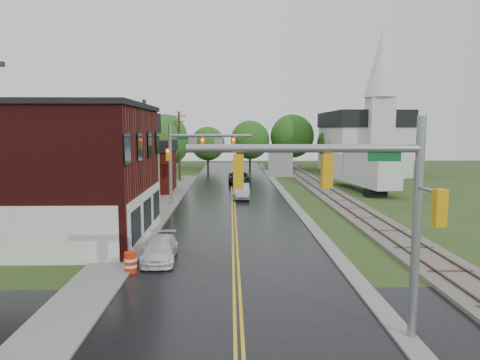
{
  "coord_description": "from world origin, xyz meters",
  "views": [
    {
      "loc": [
        -0.26,
        -11.04,
        6.8
      ],
      "look_at": [
        0.36,
        16.42,
        3.5
      ],
      "focal_mm": 32.0,
      "sensor_mm": 36.0,
      "label": 1
    }
  ],
  "objects_px": {
    "traffic_signal_near": "(351,188)",
    "pickup_white": "(160,249)",
    "utility_pole_c": "(179,145)",
    "construction_barrel": "(131,263)",
    "tree_left_c": "(116,148)",
    "semi_trailer": "(362,170)",
    "sedan_silver": "(241,191)",
    "church": "(364,135)",
    "utility_pole_b": "(146,156)",
    "brick_building": "(29,173)",
    "suv_dark": "(239,178)",
    "tree_left_e": "(166,144)",
    "tree_left_b": "(53,140)",
    "traffic_signal_far": "(194,149)"
  },
  "relations": [
    {
      "from": "church",
      "to": "utility_pole_b",
      "type": "xyz_separation_m",
      "value": [
        -26.8,
        -31.74,
        -1.11
      ]
    },
    {
      "from": "sedan_silver",
      "to": "construction_barrel",
      "type": "relative_size",
      "value": 4.39
    },
    {
      "from": "traffic_signal_far",
      "to": "suv_dark",
      "type": "bearing_deg",
      "value": 73.36
    },
    {
      "from": "brick_building",
      "to": "tree_left_b",
      "type": "distance_m",
      "value": 17.8
    },
    {
      "from": "utility_pole_b",
      "to": "tree_left_b",
      "type": "xyz_separation_m",
      "value": [
        -11.05,
        9.9,
        1.0
      ]
    },
    {
      "from": "brick_building",
      "to": "semi_trailer",
      "type": "height_order",
      "value": "brick_building"
    },
    {
      "from": "tree_left_e",
      "to": "suv_dark",
      "type": "height_order",
      "value": "tree_left_e"
    },
    {
      "from": "traffic_signal_near",
      "to": "pickup_white",
      "type": "distance_m",
      "value": 12.16
    },
    {
      "from": "semi_trailer",
      "to": "traffic_signal_near",
      "type": "bearing_deg",
      "value": -107.82
    },
    {
      "from": "tree_left_c",
      "to": "brick_building",
      "type": "bearing_deg",
      "value": -86.86
    },
    {
      "from": "suv_dark",
      "to": "construction_barrel",
      "type": "relative_size",
      "value": 5.41
    },
    {
      "from": "tree_left_e",
      "to": "semi_trailer",
      "type": "relative_size",
      "value": 0.64
    },
    {
      "from": "brick_building",
      "to": "construction_barrel",
      "type": "xyz_separation_m",
      "value": [
        7.48,
        -6.33,
        -3.64
      ]
    },
    {
      "from": "utility_pole_c",
      "to": "sedan_silver",
      "type": "xyz_separation_m",
      "value": [
        7.6,
        -13.7,
        -3.99
      ]
    },
    {
      "from": "tree_left_b",
      "to": "brick_building",
      "type": "bearing_deg",
      "value": -72.39
    },
    {
      "from": "tree_left_c",
      "to": "semi_trailer",
      "type": "xyz_separation_m",
      "value": [
        28.13,
        -4.26,
        -2.19
      ]
    },
    {
      "from": "utility_pole_c",
      "to": "sedan_silver",
      "type": "height_order",
      "value": "utility_pole_c"
    },
    {
      "from": "tree_left_c",
      "to": "semi_trailer",
      "type": "height_order",
      "value": "tree_left_c"
    },
    {
      "from": "brick_building",
      "to": "tree_left_e",
      "type": "relative_size",
      "value": 1.75
    },
    {
      "from": "tree_left_c",
      "to": "church",
      "type": "bearing_deg",
      "value": 22.24
    },
    {
      "from": "traffic_signal_far",
      "to": "tree_left_b",
      "type": "xyz_separation_m",
      "value": [
        -14.38,
        4.9,
        0.74
      ]
    },
    {
      "from": "traffic_signal_far",
      "to": "pickup_white",
      "type": "height_order",
      "value": "traffic_signal_far"
    },
    {
      "from": "semi_trailer",
      "to": "construction_barrel",
      "type": "xyz_separation_m",
      "value": [
        -19.28,
        -26.97,
        -1.81
      ]
    },
    {
      "from": "brick_building",
      "to": "construction_barrel",
      "type": "height_order",
      "value": "brick_building"
    },
    {
      "from": "construction_barrel",
      "to": "brick_building",
      "type": "bearing_deg",
      "value": 139.75
    },
    {
      "from": "construction_barrel",
      "to": "tree_left_b",
      "type": "bearing_deg",
      "value": 118.94
    },
    {
      "from": "traffic_signal_far",
      "to": "utility_pole_b",
      "type": "xyz_separation_m",
      "value": [
        -3.33,
        -5.0,
        -0.25
      ]
    },
    {
      "from": "tree_left_c",
      "to": "sedan_silver",
      "type": "distance_m",
      "value": 17.91
    },
    {
      "from": "traffic_signal_near",
      "to": "tree_left_c",
      "type": "height_order",
      "value": "tree_left_c"
    },
    {
      "from": "tree_left_b",
      "to": "sedan_silver",
      "type": "relative_size",
      "value": 2.17
    },
    {
      "from": "traffic_signal_far",
      "to": "brick_building",
      "type": "bearing_deg",
      "value": -126.92
    },
    {
      "from": "brick_building",
      "to": "utility_pole_b",
      "type": "bearing_deg",
      "value": 50.93
    },
    {
      "from": "tree_left_c",
      "to": "tree_left_e",
      "type": "xyz_separation_m",
      "value": [
        5.0,
        6.0,
        0.3
      ]
    },
    {
      "from": "tree_left_c",
      "to": "semi_trailer",
      "type": "bearing_deg",
      "value": -8.61
    },
    {
      "from": "tree_left_c",
      "to": "tree_left_e",
      "type": "relative_size",
      "value": 0.94
    },
    {
      "from": "traffic_signal_near",
      "to": "construction_barrel",
      "type": "distance_m",
      "value": 11.67
    },
    {
      "from": "sedan_silver",
      "to": "utility_pole_b",
      "type": "bearing_deg",
      "value": -131.91
    },
    {
      "from": "traffic_signal_near",
      "to": "construction_barrel",
      "type": "bearing_deg",
      "value": 141.81
    },
    {
      "from": "utility_pole_c",
      "to": "sedan_silver",
      "type": "distance_m",
      "value": 16.16
    },
    {
      "from": "church",
      "to": "traffic_signal_far",
      "type": "bearing_deg",
      "value": -131.27
    },
    {
      "from": "utility_pole_c",
      "to": "construction_barrel",
      "type": "distance_m",
      "value": 35.63
    },
    {
      "from": "suv_dark",
      "to": "pickup_white",
      "type": "relative_size",
      "value": 1.36
    },
    {
      "from": "tree_left_b",
      "to": "utility_pole_c",
      "type": "bearing_deg",
      "value": 47.61
    },
    {
      "from": "traffic_signal_far",
      "to": "semi_trailer",
      "type": "xyz_separation_m",
      "value": [
        17.75,
        8.64,
        -2.65
      ]
    },
    {
      "from": "utility_pole_b",
      "to": "tree_left_c",
      "type": "bearing_deg",
      "value": 111.49
    },
    {
      "from": "brick_building",
      "to": "traffic_signal_far",
      "type": "height_order",
      "value": "brick_building"
    },
    {
      "from": "tree_left_b",
      "to": "tree_left_e",
      "type": "relative_size",
      "value": 1.19
    },
    {
      "from": "traffic_signal_near",
      "to": "utility_pole_c",
      "type": "xyz_separation_m",
      "value": [
        -10.27,
        42.0,
        -0.25
      ]
    },
    {
      "from": "utility_pole_b",
      "to": "tree_left_e",
      "type": "relative_size",
      "value": 1.1
    },
    {
      "from": "traffic_signal_far",
      "to": "tree_left_e",
      "type": "xyz_separation_m",
      "value": [
        -5.38,
        18.9,
        -0.16
      ]
    }
  ]
}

